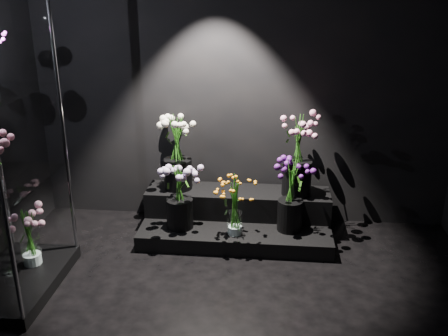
# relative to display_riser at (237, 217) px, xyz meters

# --- Properties ---
(wall_back) EXTENTS (4.00, 0.00, 4.00)m
(wall_back) POSITION_rel_display_riser_xyz_m (0.02, 0.35, 1.24)
(wall_back) COLOR black
(wall_back) RESTS_ON floor
(display_riser) EXTENTS (1.76, 0.78, 0.39)m
(display_riser) POSITION_rel_display_riser_xyz_m (0.00, 0.00, 0.00)
(display_riser) COLOR black
(display_riser) RESTS_ON floor
(bouquet_orange_bells) EXTENTS (0.32, 0.32, 0.56)m
(bouquet_orange_bells) POSITION_rel_display_riser_xyz_m (0.01, -0.32, 0.27)
(bouquet_orange_bells) COLOR white
(bouquet_orange_bells) RESTS_ON display_riser
(bouquet_lilac) EXTENTS (0.46, 0.46, 0.60)m
(bouquet_lilac) POSITION_rel_display_riser_xyz_m (-0.51, -0.23, 0.33)
(bouquet_lilac) COLOR black
(bouquet_lilac) RESTS_ON display_riser
(bouquet_purple) EXTENTS (0.39, 0.39, 0.66)m
(bouquet_purple) POSITION_rel_display_riser_xyz_m (0.49, -0.18, 0.35)
(bouquet_purple) COLOR black
(bouquet_purple) RESTS_ON display_riser
(bouquet_cream_roses) EXTENTS (0.38, 0.38, 0.73)m
(bouquet_cream_roses) POSITION_rel_display_riser_xyz_m (-0.58, 0.11, 0.63)
(bouquet_cream_roses) COLOR black
(bouquet_cream_roses) RESTS_ON display_riser
(bouquet_pink_roses) EXTENTS (0.46, 0.46, 0.76)m
(bouquet_pink_roses) POSITION_rel_display_riser_xyz_m (0.55, 0.07, 0.66)
(bouquet_pink_roses) COLOR black
(bouquet_pink_roses) RESTS_ON display_riser
(bouquet_case_base_pink) EXTENTS (0.38, 0.38, 0.48)m
(bouquet_case_base_pink) POSITION_rel_display_riser_xyz_m (-1.61, -0.91, 0.19)
(bouquet_case_base_pink) COLOR white
(bouquet_case_base_pink) RESTS_ON display_case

